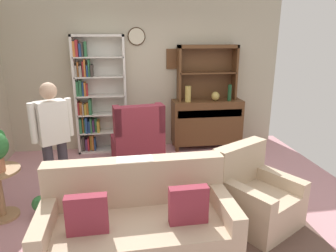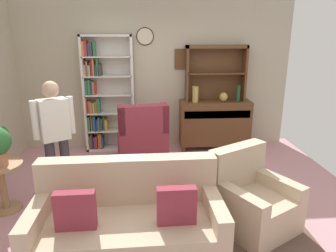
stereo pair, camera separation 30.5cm
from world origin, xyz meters
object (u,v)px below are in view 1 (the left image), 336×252
(bottle_wine, at_px, (230,93))
(potted_plant_small, at_px, (40,205))
(bookshelf, at_px, (96,97))
(wingback_chair, at_px, (138,143))
(couch_floral, at_px, (138,226))
(coffee_table, at_px, (141,179))
(vase_round, at_px, (215,96))
(armchair_floral, at_px, (255,198))
(book_stack, at_px, (152,175))
(sideboard_hutch, at_px, (207,65))
(person_reading, at_px, (53,136))
(vase_tall, at_px, (188,94))
(sideboard, at_px, (207,121))

(bottle_wine, distance_m, potted_plant_small, 3.67)
(bookshelf, bearing_deg, wingback_chair, -47.64)
(couch_floral, xyz_separation_m, coffee_table, (0.08, 0.92, 0.04))
(vase_round, xyz_separation_m, potted_plant_small, (-2.71, -1.97, -0.85))
(armchair_floral, distance_m, book_stack, 1.24)
(armchair_floral, bearing_deg, coffee_table, 156.72)
(sideboard_hutch, height_order, book_stack, sideboard_hutch)
(wingback_chair, xyz_separation_m, person_reading, (-1.07, -1.06, 0.52))
(armchair_floral, height_order, person_reading, person_reading)
(wingback_chair, bearing_deg, bookshelf, 132.36)
(vase_round, distance_m, person_reading, 3.04)
(sideboard_hutch, xyz_separation_m, armchair_floral, (-0.10, -2.60, -1.27))
(bookshelf, relative_size, armchair_floral, 2.00)
(vase_round, height_order, wingback_chair, vase_round)
(bookshelf, xyz_separation_m, wingback_chair, (0.68, -0.75, -0.64))
(armchair_floral, xyz_separation_m, book_stack, (-1.14, 0.46, 0.16))
(couch_floral, distance_m, book_stack, 0.87)
(person_reading, bearing_deg, coffee_table, -11.87)
(bookshelf, distance_m, couch_floral, 3.08)
(bottle_wine, distance_m, coffee_table, 2.66)
(couch_floral, distance_m, person_reading, 1.60)
(coffee_table, bearing_deg, wingback_chair, 88.61)
(sideboard_hutch, height_order, bottle_wine, sideboard_hutch)
(sideboard_hutch, distance_m, couch_floral, 3.53)
(vase_tall, xyz_separation_m, armchair_floral, (0.29, -2.41, -0.77))
(vase_tall, height_order, armchair_floral, vase_tall)
(armchair_floral, bearing_deg, sideboard, 87.64)
(couch_floral, distance_m, wingback_chair, 2.20)
(sideboard, distance_m, bottle_wine, 0.69)
(wingback_chair, xyz_separation_m, coffee_table, (-0.03, -1.28, -0.03))
(vase_tall, distance_m, book_stack, 2.21)
(couch_floral, bearing_deg, wingback_chair, 87.18)
(armchair_floral, bearing_deg, potted_plant_small, 169.58)
(sideboard_hutch, height_order, wingback_chair, sideboard_hutch)
(couch_floral, relative_size, person_reading, 1.17)
(sideboard, bearing_deg, book_stack, -121.50)
(couch_floral, bearing_deg, sideboard, 63.01)
(book_stack, bearing_deg, sideboard_hutch, 59.82)
(potted_plant_small, bearing_deg, sideboard_hutch, 39.71)
(bottle_wine, xyz_separation_m, armchair_floral, (-0.49, -2.40, -0.78))
(sideboard_hutch, height_order, armchair_floral, sideboard_hutch)
(coffee_table, bearing_deg, vase_tall, 62.00)
(vase_round, xyz_separation_m, couch_floral, (-1.59, -2.79, -0.69))
(bottle_wine, bearing_deg, coffee_table, -133.71)
(vase_tall, xyz_separation_m, book_stack, (-0.85, -1.95, -0.62))
(vase_round, height_order, couch_floral, vase_round)
(vase_tall, bearing_deg, vase_round, 1.49)
(sideboard_hutch, bearing_deg, coffee_table, -123.94)
(vase_tall, xyz_separation_m, couch_floral, (-1.07, -2.78, -0.75))
(sideboard_hutch, height_order, vase_round, sideboard_hutch)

